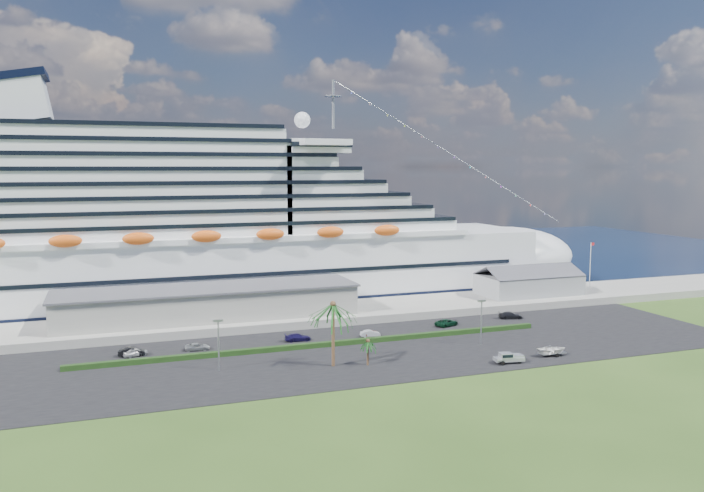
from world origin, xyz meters
name	(u,v)px	position (x,y,z in m)	size (l,w,h in m)	color
ground	(399,367)	(0.00, 0.00, 0.00)	(420.00, 420.00, 0.00)	#2B4717
asphalt_lot	(374,350)	(0.00, 11.00, 0.06)	(140.00, 38.00, 0.12)	black
wharf	(325,313)	(0.00, 40.00, 0.90)	(240.00, 20.00, 1.80)	gray
water	(245,263)	(0.00, 130.00, 0.01)	(420.00, 160.00, 0.02)	black
cruise_ship	(208,234)	(-21.53, 64.00, 16.69)	(191.00, 38.00, 54.00)	silver
terminal_building	(209,302)	(-25.00, 40.00, 5.01)	(61.00, 15.00, 6.30)	gray
port_shed	(529,284)	(52.00, 40.00, 4.40)	(24.00, 12.31, 7.37)	gray
flagpole	(590,264)	(70.04, 40.00, 8.27)	(1.08, 0.16, 12.00)	silver
hedge	(323,344)	(-8.00, 16.00, 0.57)	(88.00, 1.10, 0.90)	black
lamp_post_left	(218,338)	(-28.00, 8.00, 5.34)	(1.60, 0.35, 8.27)	gray
lamp_post_right	(481,316)	(20.00, 8.00, 5.34)	(1.60, 0.35, 8.27)	gray
palm_tall	(333,312)	(-10.00, 4.00, 9.20)	(8.82, 8.82, 11.13)	#47301E
palm_short	(368,344)	(-4.50, 2.50, 3.67)	(3.53, 3.53, 4.56)	#47301E
parked_car_0	(135,352)	(-40.29, 21.16, 0.83)	(1.69, 4.20, 1.43)	#BBBBBD
parked_car_1	(132,352)	(-40.87, 21.47, 0.86)	(1.58, 4.52, 1.49)	black
parked_car_2	(197,347)	(-29.72, 21.51, 0.73)	(2.02, 4.38, 1.22)	gray
parked_car_3	(298,337)	(-11.17, 21.67, 0.83)	(1.99, 4.89, 1.42)	#1A1446
parked_car_4	(371,333)	(3.17, 20.81, 0.73)	(1.44, 3.58, 1.22)	maroon
parked_car_5	(370,333)	(2.83, 20.11, 0.75)	(1.33, 3.82, 1.26)	silver
parked_car_6	(447,322)	(20.88, 23.11, 0.85)	(2.43, 5.27, 1.46)	#0C321D
parked_car_7	(511,315)	(37.03, 24.58, 0.86)	(2.07, 5.09, 1.48)	black
pickup_truck	(508,357)	(17.98, -4.33, 1.09)	(5.27, 2.66, 1.77)	black
boat_trailer	(552,350)	(27.46, -3.21, 1.26)	(5.99, 3.93, 1.71)	gray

